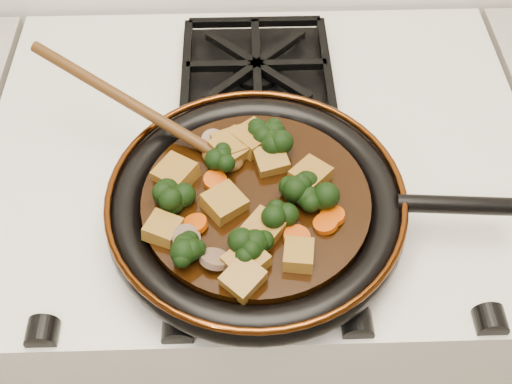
{
  "coord_description": "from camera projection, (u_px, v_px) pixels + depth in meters",
  "views": [
    {
      "loc": [
        -0.02,
        1.09,
        1.56
      ],
      "look_at": [
        -0.01,
        1.55,
        0.97
      ],
      "focal_mm": 45.0,
      "sensor_mm": 36.0,
      "label": 1
    }
  ],
  "objects": [
    {
      "name": "stove",
      "position": [
        259.0,
        301.0,
        1.24
      ],
      "size": [
        0.76,
        0.6,
        0.9
      ],
      "primitive_type": "cube",
      "color": "silver",
      "rests_on": "ground"
    },
    {
      "name": "burner_grate_front",
      "position": [
        263.0,
        220.0,
        0.79
      ],
      "size": [
        0.23,
        0.23,
        0.03
      ],
      "primitive_type": null,
      "color": "black",
      "rests_on": "stove"
    },
    {
      "name": "burner_grate_back",
      "position": [
        257.0,
        70.0,
        0.97
      ],
      "size": [
        0.23,
        0.23,
        0.03
      ],
      "primitive_type": null,
      "color": "black",
      "rests_on": "stove"
    },
    {
      "name": "skillet",
      "position": [
        258.0,
        205.0,
        0.77
      ],
      "size": [
        0.49,
        0.36,
        0.05
      ],
      "rotation": [
        0.0,
        0.0,
        -0.07
      ],
      "color": "black",
      "rests_on": "burner_grate_front"
    },
    {
      "name": "braising_sauce",
      "position": [
        256.0,
        203.0,
        0.77
      ],
      "size": [
        0.27,
        0.27,
        0.02
      ],
      "primitive_type": "cylinder",
      "color": "black",
      "rests_on": "skillet"
    },
    {
      "name": "tofu_cube_0",
      "position": [
        224.0,
        204.0,
        0.74
      ],
      "size": [
        0.06,
        0.06,
        0.03
      ],
      "primitive_type": "cube",
      "rotation": [
        0.08,
        -0.06,
        2.22
      ],
      "color": "olive",
      "rests_on": "braising_sauce"
    },
    {
      "name": "tofu_cube_1",
      "position": [
        271.0,
        161.0,
        0.78
      ],
      "size": [
        0.05,
        0.05,
        0.03
      ],
      "primitive_type": "cube",
      "rotation": [
        -0.06,
        -0.1,
        1.83
      ],
      "color": "olive",
      "rests_on": "braising_sauce"
    },
    {
      "name": "tofu_cube_2",
      "position": [
        232.0,
        149.0,
        0.79
      ],
      "size": [
        0.06,
        0.06,
        0.03
      ],
      "primitive_type": "cube",
      "rotation": [
        0.1,
        0.02,
        0.71
      ],
      "color": "olive",
      "rests_on": "braising_sauce"
    },
    {
      "name": "tofu_cube_3",
      "position": [
        176.0,
        174.0,
        0.77
      ],
      "size": [
        0.06,
        0.06,
        0.03
      ],
      "primitive_type": "cube",
      "rotation": [
        -0.11,
        -0.07,
        0.93
      ],
      "color": "olive",
      "rests_on": "braising_sauce"
    },
    {
      "name": "tofu_cube_4",
      "position": [
        232.0,
        146.0,
        0.8
      ],
      "size": [
        0.06,
        0.06,
        0.03
      ],
      "primitive_type": "cube",
      "rotation": [
        0.03,
        0.04,
        2.0
      ],
      "color": "olive",
      "rests_on": "braising_sauce"
    },
    {
      "name": "tofu_cube_5",
      "position": [
        310.0,
        176.0,
        0.77
      ],
      "size": [
        0.06,
        0.06,
        0.03
      ],
      "primitive_type": "cube",
      "rotation": [
        -0.03,
        0.07,
        0.83
      ],
      "color": "olive",
      "rests_on": "braising_sauce"
    },
    {
      "name": "tofu_cube_6",
      "position": [
        163.0,
        229.0,
        0.72
      ],
      "size": [
        0.05,
        0.05,
        0.03
      ],
      "primitive_type": "cube",
      "rotation": [
        0.09,
        0.11,
        1.19
      ],
      "color": "olive",
      "rests_on": "braising_sauce"
    },
    {
      "name": "tofu_cube_7",
      "position": [
        246.0,
        262.0,
        0.69
      ],
      "size": [
        0.06,
        0.06,
        0.02
      ],
      "primitive_type": "cube",
      "rotation": [
        -0.06,
        -0.0,
        2.27
      ],
      "color": "olive",
      "rests_on": "braising_sauce"
    },
    {
      "name": "tofu_cube_8",
      "position": [
        252.0,
        139.0,
        0.81
      ],
      "size": [
        0.06,
        0.06,
        0.03
      ],
      "primitive_type": "cube",
      "rotation": [
        0.11,
        -0.01,
        2.32
      ],
      "color": "olive",
      "rests_on": "braising_sauce"
    },
    {
      "name": "tofu_cube_9",
      "position": [
        264.0,
        229.0,
        0.72
      ],
      "size": [
        0.05,
        0.05,
        0.02
      ],
      "primitive_type": "cube",
      "rotation": [
        -0.01,
        -0.02,
        2.49
      ],
      "color": "olive",
      "rests_on": "braising_sauce"
    },
    {
      "name": "tofu_cube_10",
      "position": [
        243.0,
        279.0,
        0.68
      ],
      "size": [
        0.05,
        0.06,
        0.03
      ],
      "primitive_type": "cube",
      "rotation": [
        0.07,
        -0.12,
        0.82
      ],
      "color": "olive",
      "rests_on": "braising_sauce"
    },
    {
      "name": "tofu_cube_11",
      "position": [
        299.0,
        255.0,
        0.7
      ],
      "size": [
        0.04,
        0.04,
        0.02
      ],
      "primitive_type": "cube",
      "rotation": [
        -0.03,
        0.09,
        1.43
      ],
      "color": "olive",
      "rests_on": "braising_sauce"
    },
    {
      "name": "broccoli_floret_0",
      "position": [
        254.0,
        252.0,
        0.7
      ],
      "size": [
        0.08,
        0.07,
        0.06
      ],
      "primitive_type": null,
      "rotation": [
        -0.03,
        0.15,
        2.93
      ],
      "color": "black",
      "rests_on": "braising_sauce"
    },
    {
      "name": "broccoli_floret_1",
      "position": [
        220.0,
        163.0,
        0.78
      ],
      "size": [
        0.06,
        0.07,
        0.06
      ],
      "primitive_type": null,
      "rotation": [
        0.03,
        0.22,
        1.75
      ],
      "color": "black",
      "rests_on": "braising_sauce"
    },
    {
      "name": "broccoli_floret_2",
      "position": [
        159.0,
        195.0,
        0.75
      ],
      "size": [
        0.08,
        0.09,
        0.07
      ],
      "primitive_type": null,
      "rotation": [
        -0.22,
        -0.2,
        2.05
      ],
      "color": "black",
      "rests_on": "braising_sauce"
    },
    {
      "name": "broccoli_floret_3",
      "position": [
        267.0,
        131.0,
        0.81
      ],
      "size": [
        0.07,
        0.07,
        0.06
      ],
      "primitive_type": null,
      "rotation": [
        0.04,
        -0.07,
        0.23
      ],
      "color": "black",
      "rests_on": "braising_sauce"
    },
    {
      "name": "broccoli_floret_4",
      "position": [
        314.0,
        198.0,
        0.75
      ],
      "size": [
        0.08,
        0.08,
        0.07
      ],
      "primitive_type": null,
      "rotation": [
        -0.19,
        0.22,
        2.92
      ],
      "color": "black",
      "rests_on": "braising_sauce"
    },
    {
      "name": "broccoli_floret_5",
      "position": [
        283.0,
        221.0,
        0.72
      ],
      "size": [
        0.08,
        0.08,
        0.06
      ],
      "primitive_type": null,
      "rotation": [
        0.13,
        0.09,
        1.06
      ],
      "color": "black",
      "rests_on": "braising_sauce"
    },
    {
      "name": "broccoli_floret_6",
      "position": [
        273.0,
        143.0,
        0.8
      ],
      "size": [
        0.09,
        0.09,
        0.06
      ],
      "primitive_type": null,
      "rotation": [
        0.2,
        -0.05,
        0.99
      ],
      "color": "black",
      "rests_on": "braising_sauce"
    },
    {
      "name": "broccoli_floret_7",
      "position": [
        186.0,
        253.0,
        0.7
      ],
      "size": [
        0.07,
        0.06,
        0.06
      ],
      "primitive_type": null,
      "rotation": [
        -0.01,
        0.12,
        3.08
      ],
      "color": "black",
      "rests_on": "braising_sauce"
    },
    {
      "name": "broccoli_floret_8",
      "position": [
        298.0,
        189.0,
        0.75
      ],
      "size": [
        0.07,
        0.07,
        0.07
      ],
      "primitive_type": null,
      "rotation": [
        0.25,
        0.14,
        3.04
      ],
      "color": "black",
      "rests_on": "braising_sauce"
    },
    {
      "name": "broccoli_floret_9",
      "position": [
        173.0,
        201.0,
        0.75
      ],
      "size": [
        0.09,
        0.08,
        0.07
      ],
      "primitive_type": null,
      "rotation": [
        0.21,
        -0.22,
        2.53
      ],
      "color": "black",
      "rests_on": "braising_sauce"
    },
    {
      "name": "carrot_coin_0",
      "position": [
        332.0,
        216.0,
        0.74
      ],
      "size": [
        0.03,
        0.03,
        0.02
      ],
      "primitive_type": "cylinder",
      "rotation": [
        -0.13,
        -0.17,
        0.0
      ],
      "color": "#B53E05",
      "rests_on": "braising_sauce"
    },
    {
      "name": "carrot_coin_1",
      "position": [
        326.0,
        224.0,
        0.73
      ],
      "size": [
        0.03,
        0.03,
        0.02
      ],
      "primitive_type": "cylinder",
      "rotation": [
        -0.07,
        -0.24,
        0.0
      ],
      "color": "#B53E05",
      "rests_on": "braising_sauce"
    },
    {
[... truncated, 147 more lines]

